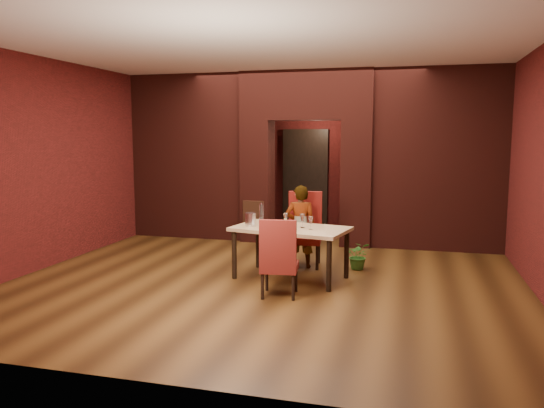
{
  "coord_description": "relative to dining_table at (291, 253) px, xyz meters",
  "views": [
    {
      "loc": [
        1.92,
        -7.75,
        2.03
      ],
      "look_at": [
        -0.13,
        0.0,
        0.98
      ],
      "focal_mm": 35.0,
      "sensor_mm": 36.0,
      "label": 1
    }
  ],
  "objects": [
    {
      "name": "floor",
      "position": [
        -0.29,
        0.57,
        -0.37
      ],
      "size": [
        8.0,
        8.0,
        0.0
      ],
      "primitive_type": "plane",
      "color": "#4D2F13",
      "rests_on": "ground"
    },
    {
      "name": "rear_door_frame",
      "position": [
        -0.69,
        4.47,
        0.68
      ],
      "size": [
        1.02,
        0.04,
        2.22
      ],
      "primitive_type": "cube",
      "color": "black",
      "rests_on": "ground"
    },
    {
      "name": "pillar_right",
      "position": [
        0.66,
        2.57,
        0.78
      ],
      "size": [
        0.55,
        0.55,
        2.3
      ],
      "primitive_type": "cube",
      "color": "maroon",
      "rests_on": "ground"
    },
    {
      "name": "wall_right",
      "position": [
        3.21,
        0.57,
        1.23
      ],
      "size": [
        0.04,
        8.0,
        3.2
      ],
      "primitive_type": "cube",
      "color": "maroon",
      "rests_on": "ground"
    },
    {
      "name": "wing_wall_right",
      "position": [
        2.07,
        2.57,
        1.23
      ],
      "size": [
        2.28,
        0.35,
        3.2
      ],
      "primitive_type": "cube",
      "color": "maroon",
      "rests_on": "ground"
    },
    {
      "name": "wine_glass_b",
      "position": [
        0.17,
        0.0,
        0.47
      ],
      "size": [
        0.08,
        0.08,
        0.19
      ],
      "primitive_type": null,
      "color": "silver",
      "rests_on": "dining_table"
    },
    {
      "name": "wine_glass_c",
      "position": [
        0.31,
        -0.12,
        0.46
      ],
      "size": [
        0.07,
        0.07,
        0.18
      ],
      "primitive_type": null,
      "color": "white",
      "rests_on": "dining_table"
    },
    {
      "name": "lintel",
      "position": [
        -0.29,
        2.57,
        2.38
      ],
      "size": [
        2.45,
        0.55,
        0.9
      ],
      "primitive_type": "cube",
      "color": "maroon",
      "rests_on": "ground"
    },
    {
      "name": "wall_left",
      "position": [
        -3.79,
        0.57,
        1.23
      ],
      "size": [
        0.04,
        8.0,
        3.2
      ],
      "primitive_type": "cube",
      "color": "maroon",
      "rests_on": "ground"
    },
    {
      "name": "water_bottle",
      "position": [
        -0.48,
        0.17,
        0.52
      ],
      "size": [
        0.07,
        0.07,
        0.31
      ],
      "primitive_type": "cylinder",
      "color": "white",
      "rests_on": "dining_table"
    },
    {
      "name": "wall_front",
      "position": [
        -0.29,
        -3.43,
        1.23
      ],
      "size": [
        7.0,
        0.04,
        3.2
      ],
      "primitive_type": "cube",
      "color": "maroon",
      "rests_on": "ground"
    },
    {
      "name": "rear_door",
      "position": [
        -0.69,
        4.51,
        0.68
      ],
      "size": [
        0.9,
        0.08,
        2.1
      ],
      "primitive_type": "cube",
      "color": "black",
      "rests_on": "ground"
    },
    {
      "name": "vent_panel",
      "position": [
        -1.24,
        2.27,
        0.18
      ],
      "size": [
        0.4,
        0.03,
        0.5
      ],
      "primitive_type": "cube",
      "color": "brown",
      "rests_on": "ground"
    },
    {
      "name": "chair_near",
      "position": [
        0.05,
        -0.83,
        0.13
      ],
      "size": [
        0.51,
        0.51,
        1.0
      ],
      "primitive_type": "cube",
      "rotation": [
        0.0,
        0.0,
        3.27
      ],
      "color": "maroon",
      "rests_on": "ground"
    },
    {
      "name": "ceiling",
      "position": [
        -0.29,
        0.57,
        2.83
      ],
      "size": [
        7.0,
        8.0,
        0.04
      ],
      "primitive_type": "cube",
      "color": "silver",
      "rests_on": "ground"
    },
    {
      "name": "wine_glass_a",
      "position": [
        -0.09,
        0.09,
        0.46
      ],
      "size": [
        0.07,
        0.07,
        0.18
      ],
      "primitive_type": null,
      "color": "white",
      "rests_on": "dining_table"
    },
    {
      "name": "pillar_left",
      "position": [
        -1.24,
        2.57,
        0.78
      ],
      "size": [
        0.55,
        0.55,
        2.3
      ],
      "primitive_type": "cube",
      "color": "maroon",
      "rests_on": "ground"
    },
    {
      "name": "wing_wall_left",
      "position": [
        -2.65,
        2.57,
        1.23
      ],
      "size": [
        2.28,
        0.35,
        3.2
      ],
      "primitive_type": "cube",
      "color": "maroon",
      "rests_on": "ground"
    },
    {
      "name": "dining_table",
      "position": [
        0.0,
        0.0,
        0.0
      ],
      "size": [
        1.72,
        1.18,
        0.74
      ],
      "primitive_type": "cube",
      "rotation": [
        0.0,
        0.0,
        -0.2
      ],
      "color": "tan",
      "rests_on": "ground"
    },
    {
      "name": "chair_far",
      "position": [
        0.04,
        0.75,
        0.2
      ],
      "size": [
        0.58,
        0.58,
        1.15
      ],
      "primitive_type": "cube",
      "rotation": [
        0.0,
        0.0,
        0.12
      ],
      "color": "maroon",
      "rests_on": "ground"
    },
    {
      "name": "potted_plant",
      "position": [
        0.89,
        0.76,
        -0.16
      ],
      "size": [
        0.39,
        0.34,
        0.43
      ],
      "primitive_type": "imported",
      "rotation": [
        0.0,
        0.0,
        0.03
      ],
      "color": "#317126",
      "rests_on": "ground"
    },
    {
      "name": "wine_bucket",
      "position": [
        -0.57,
        -0.06,
        0.47
      ],
      "size": [
        0.16,
        0.16,
        0.19
      ],
      "primitive_type": "cylinder",
      "color": "silver",
      "rests_on": "dining_table"
    },
    {
      "name": "tasting_sheet",
      "position": [
        -0.18,
        -0.24,
        0.37
      ],
      "size": [
        0.35,
        0.27,
        0.0
      ],
      "primitive_type": "cube",
      "rotation": [
        0.0,
        0.0,
        -0.07
      ],
      "color": "white",
      "rests_on": "dining_table"
    },
    {
      "name": "wall_back",
      "position": [
        -0.29,
        4.57,
        1.23
      ],
      "size": [
        7.0,
        0.04,
        3.2
      ],
      "primitive_type": "cube",
      "color": "maroon",
      "rests_on": "ground"
    },
    {
      "name": "person_seated",
      "position": [
        0.0,
        0.67,
        0.27
      ],
      "size": [
        0.5,
        0.36,
        1.27
      ],
      "primitive_type": "imported",
      "rotation": [
        0.0,
        0.0,
        3.26
      ],
      "color": "beige",
      "rests_on": "ground"
    }
  ]
}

